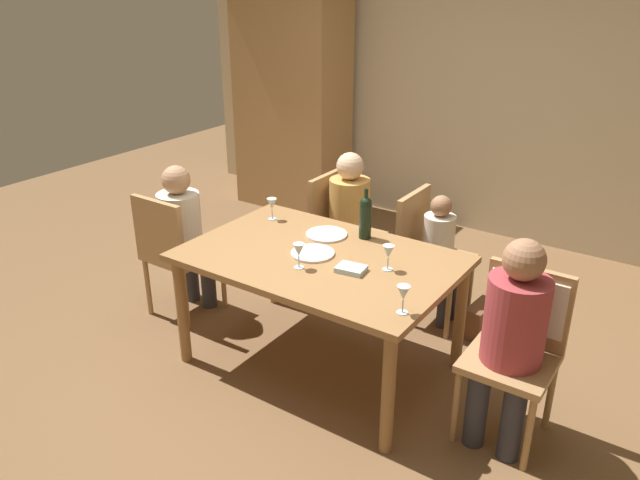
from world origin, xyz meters
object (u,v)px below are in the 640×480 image
object	(u,v)px
chair_far_right	(426,248)
person_man_guest	(183,229)
chair_right_end	(520,329)
person_woman_host	(512,331)
person_child_small	(441,248)
dinner_plate_guest_left	(313,253)
chair_left_end	(173,248)
wine_glass_near_right	(299,251)
dinner_plate_host	(327,234)
wine_bottle_tall_green	(365,216)
wine_glass_centre	(272,205)
person_man_bearded	(352,215)
handbag	(480,319)
chair_far_left	(339,226)
wine_glass_near_left	(388,252)
armoire_cabinet	(292,100)
wine_glass_far	(403,294)
dining_table	(320,268)

from	to	relation	value
chair_far_right	person_man_guest	size ratio (longest dim) A/B	0.83
chair_right_end	person_woman_host	size ratio (longest dim) A/B	0.80
person_child_small	dinner_plate_guest_left	bearing A→B (deg)	-24.97
chair_left_end	wine_glass_near_right	world-z (taller)	chair_left_end
dinner_plate_guest_left	person_woman_host	bearing A→B (deg)	-0.69
person_man_guest	dinner_plate_host	world-z (taller)	person_man_guest
chair_far_right	wine_bottle_tall_green	distance (m)	0.67
chair_far_right	wine_glass_centre	bearing A→B (deg)	-54.73
person_woman_host	wine_glass_centre	world-z (taller)	person_woman_host
person_child_small	person_man_bearded	bearing A→B (deg)	-90.00
handbag	wine_glass_near_right	bearing A→B (deg)	-122.77
chair_far_left	person_man_guest	xyz separation A→B (m)	(-0.73, -0.88, 0.11)
person_woman_host	chair_right_end	bearing A→B (deg)	-90.00
person_man_bearded	wine_glass_near_left	distance (m)	1.16
armoire_cabinet	chair_left_end	world-z (taller)	armoire_cabinet
person_woman_host	dinner_plate_guest_left	world-z (taller)	person_woman_host
wine_glass_near_right	dinner_plate_guest_left	xyz separation A→B (m)	(-0.04, 0.19, -0.10)
dinner_plate_host	dinner_plate_guest_left	size ratio (longest dim) A/B	1.01
chair_far_right	wine_bottle_tall_green	xyz separation A→B (m)	(-0.19, -0.53, 0.37)
wine_glass_near_right	chair_far_left	bearing A→B (deg)	111.60
armoire_cabinet	wine_glass_far	bearing A→B (deg)	-44.90
chair_left_end	handbag	world-z (taller)	chair_left_end
chair_left_end	wine_glass_near_right	bearing A→B (deg)	-5.63
wine_glass_centre	armoire_cabinet	bearing A→B (deg)	123.33
chair_far_left	wine_glass_centre	bearing A→B (deg)	-13.57
chair_far_right	armoire_cabinet	bearing A→B (deg)	-122.26
wine_glass_far	dinner_plate_host	world-z (taller)	wine_glass_far
wine_glass_centre	dinner_plate_host	bearing A→B (deg)	-2.86
chair_far_right	person_woman_host	size ratio (longest dim) A/B	0.80
dining_table	handbag	size ratio (longest dim) A/B	5.70
person_woman_host	chair_left_end	bearing A→B (deg)	1.49
wine_glass_near_right	dinner_plate_host	distance (m)	0.50
chair_far_left	wine_glass_near_left	distance (m)	1.26
chair_far_right	dinner_plate_guest_left	bearing A→B (deg)	-19.03
wine_glass_near_left	armoire_cabinet	bearing A→B (deg)	136.27
person_man_bearded	wine_glass_centre	bearing A→B (deg)	-23.05
wine_bottle_tall_green	wine_glass_near_right	bearing A→B (deg)	-98.80
chair_far_right	person_woman_host	distance (m)	1.31
chair_left_end	chair_right_end	bearing A→B (deg)	5.12
chair_left_end	wine_bottle_tall_green	bearing A→B (deg)	20.29
wine_glass_near_left	handbag	bearing A→B (deg)	71.25
dining_table	wine_glass_centre	bearing A→B (deg)	153.50
person_woman_host	wine_glass_far	size ratio (longest dim) A/B	7.70
dinner_plate_guest_left	person_man_guest	bearing A→B (deg)	178.14
armoire_cabinet	person_child_small	bearing A→B (deg)	-30.98
chair_far_left	person_woman_host	world-z (taller)	person_woman_host
wine_glass_near_right	person_child_small	bearing A→B (deg)	70.68
armoire_cabinet	chair_right_end	distance (m)	3.79
dinner_plate_guest_left	person_child_small	bearing A→B (deg)	65.03
person_child_small	wine_glass_near_left	bearing A→B (deg)	2.56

